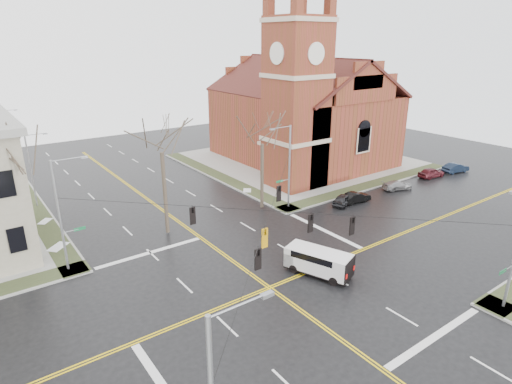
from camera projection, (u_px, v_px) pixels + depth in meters
ground at (269, 288)px, 31.90m from camera, size 120.00×120.00×0.00m
sidewalks at (269, 287)px, 31.88m from camera, size 80.00×80.00×0.17m
road_markings at (269, 288)px, 31.90m from camera, size 100.00×100.00×0.01m
church at (301, 106)px, 61.63m from camera, size 24.28×27.48×27.50m
signal_pole_ne at (288, 165)px, 45.25m from camera, size 2.75×0.22×9.00m
signal_pole_nw at (62, 213)px, 32.73m from camera, size 2.75×0.22×9.00m
span_wires at (270, 211)px, 29.81m from camera, size 23.02×23.02×0.03m
traffic_signals at (276, 224)px, 29.56m from camera, size 8.21×8.26×1.30m
streetlight_north_a at (32, 168)px, 45.83m from camera, size 2.30×0.20×8.00m
streetlight_north_b at (6, 136)px, 61.06m from camera, size 2.30×0.20×8.00m
cargo_van at (316, 260)px, 33.51m from camera, size 3.77×5.59×1.99m
parked_car_a at (344, 199)px, 47.71m from camera, size 3.97×2.62×1.26m
parked_car_b at (356, 197)px, 48.35m from camera, size 3.80×1.58×1.22m
parked_car_c at (397, 185)px, 52.48m from camera, size 4.15×2.65×1.12m
parked_car_d at (431, 173)px, 57.07m from camera, size 4.09×1.98×1.35m
parked_car_e at (456, 168)px, 59.26m from camera, size 4.19×2.06×1.32m
tree_nw_far at (21, 158)px, 32.48m from camera, size 4.00×4.00×12.37m
tree_nw_near at (161, 147)px, 37.93m from camera, size 4.00×4.00×11.71m
tree_ne at (262, 140)px, 44.29m from camera, size 4.00×4.00×10.56m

